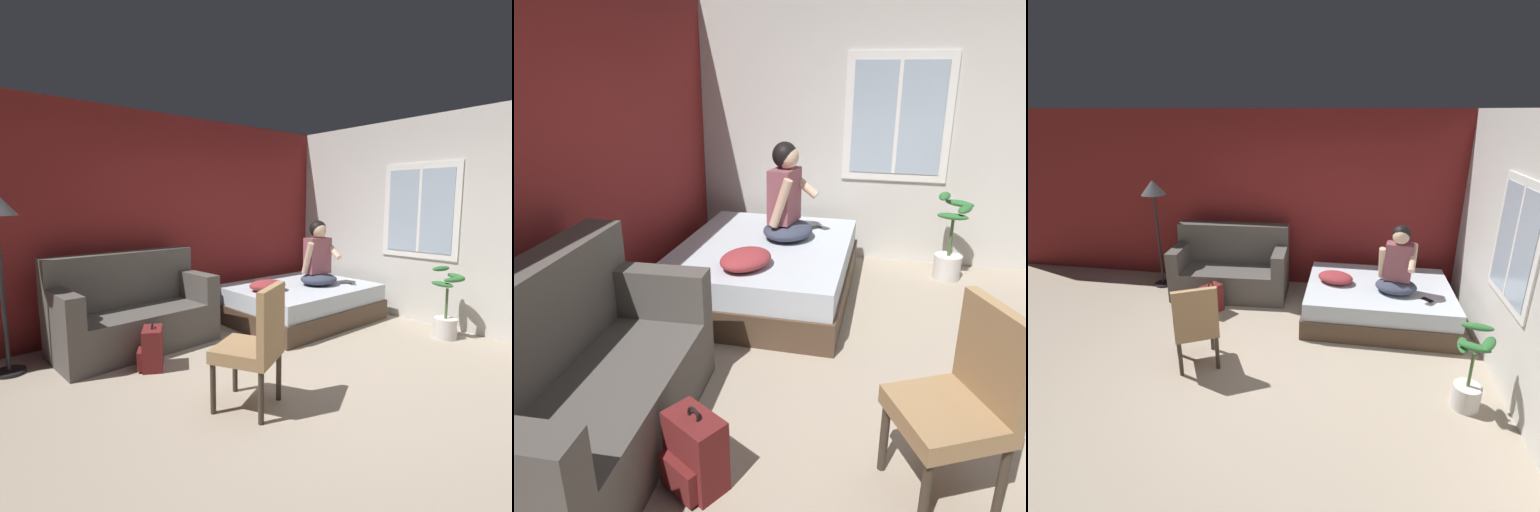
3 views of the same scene
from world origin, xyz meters
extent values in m
plane|color=tan|center=(0.00, 0.00, 0.00)|extent=(40.00, 40.00, 0.00)
cube|color=maroon|center=(0.00, 2.52, 1.35)|extent=(10.17, 0.16, 2.70)
cube|color=silver|center=(2.67, 0.00, 1.35)|extent=(0.16, 6.29, 2.70)
cube|color=white|center=(2.58, 0.40, 1.49)|extent=(0.02, 1.04, 1.24)
cube|color=#9EB2C6|center=(2.56, 0.40, 1.49)|extent=(0.01, 0.88, 1.08)
cube|color=white|center=(2.56, 0.40, 1.49)|extent=(0.01, 0.04, 1.08)
cube|color=#4C3828|center=(1.42, 1.46, 0.13)|extent=(1.93, 1.51, 0.26)
cube|color=silver|center=(1.42, 1.46, 0.37)|extent=(1.88, 1.46, 0.22)
cube|color=#514C47|center=(-0.75, 1.83, 0.22)|extent=(1.75, 0.90, 0.44)
cube|color=#514C47|center=(-0.77, 2.13, 0.74)|extent=(1.71, 0.34, 0.60)
cube|color=#514C47|center=(-1.51, 1.79, 0.60)|extent=(0.23, 0.81, 0.32)
cube|color=#514C47|center=(0.01, 1.88, 0.60)|extent=(0.23, 0.81, 0.32)
cylinder|color=#382D23|center=(-0.53, 0.33, 0.20)|extent=(0.04, 0.04, 0.40)
cylinder|color=#382D23|center=(-0.87, 0.15, 0.20)|extent=(0.04, 0.04, 0.40)
cylinder|color=#382D23|center=(-0.35, -0.01, 0.20)|extent=(0.04, 0.04, 0.40)
cylinder|color=#382D23|center=(-0.69, -0.19, 0.20)|extent=(0.04, 0.04, 0.40)
cube|color=#9E7A51|center=(-0.61, 0.07, 0.45)|extent=(0.62, 0.62, 0.10)
cube|color=#9E7A51|center=(-0.52, -0.11, 0.74)|extent=(0.43, 0.27, 0.48)
ellipsoid|color=#383D51|center=(1.62, 1.29, 0.56)|extent=(0.59, 0.53, 0.16)
cube|color=#8C4C56|center=(1.63, 1.33, 0.88)|extent=(0.36, 0.26, 0.48)
cylinder|color=#DBB293|center=(1.42, 1.32, 0.86)|extent=(0.12, 0.22, 0.44)
cylinder|color=#DBB293|center=(1.78, 1.22, 0.98)|extent=(0.15, 0.38, 0.29)
sphere|color=#DBB293|center=(1.63, 1.31, 1.23)|extent=(0.21, 0.21, 0.21)
ellipsoid|color=black|center=(1.63, 1.33, 1.24)|extent=(0.26, 0.26, 0.23)
cube|color=maroon|center=(-0.85, 1.22, 0.20)|extent=(0.31, 0.35, 0.40)
cube|color=maroon|center=(-0.95, 1.28, 0.11)|extent=(0.16, 0.23, 0.18)
torus|color=black|center=(-0.85, 1.22, 0.42)|extent=(0.06, 0.08, 0.09)
ellipsoid|color=#993338|center=(0.84, 1.46, 0.55)|extent=(0.57, 0.49, 0.14)
cube|color=black|center=(1.99, 1.11, 0.48)|extent=(0.15, 0.15, 0.01)
cylinder|color=black|center=(-1.94, 1.98, 0.01)|extent=(0.28, 0.28, 0.03)
cylinder|color=black|center=(-1.94, 1.98, 0.76)|extent=(0.04, 0.04, 1.45)
cylinder|color=silver|center=(2.18, -0.19, 0.12)|extent=(0.26, 0.26, 0.24)
cylinder|color=#426033|center=(2.18, -0.19, 0.42)|extent=(0.03, 0.03, 0.36)
ellipsoid|color=#2D6B33|center=(2.08, -0.17, 0.66)|extent=(0.15, 0.29, 0.06)
ellipsoid|color=#2D6B33|center=(2.27, -0.24, 0.74)|extent=(0.22, 0.29, 0.06)
ellipsoid|color=#2D6B33|center=(2.20, -0.09, 0.82)|extent=(0.29, 0.15, 0.06)
ellipsoid|color=#2D6B33|center=(2.14, -0.28, 0.72)|extent=(0.30, 0.21, 0.06)
camera|label=1|loc=(-2.46, -2.24, 1.60)|focal=28.00mm
camera|label=2|loc=(-2.64, 0.41, 1.95)|focal=35.00mm
camera|label=3|loc=(1.00, -3.54, 2.69)|focal=28.00mm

